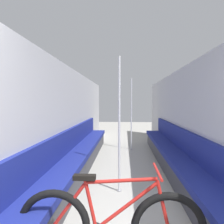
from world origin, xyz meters
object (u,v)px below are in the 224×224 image
at_px(bench_seat_row_right, 176,159).
at_px(grab_pole_near, 119,126).
at_px(grab_pole_far, 131,115).
at_px(bench_seat_row_left, 78,158).

xyz_separation_m(bench_seat_row_right, grab_pole_near, (-1.12, -0.91, 0.77)).
xyz_separation_m(grab_pole_near, grab_pole_far, (0.30, 3.17, 0.00)).
bearing_deg(bench_seat_row_left, grab_pole_near, -45.99).
height_order(bench_seat_row_right, grab_pole_near, grab_pole_near).
bearing_deg(bench_seat_row_left, grab_pole_far, 62.43).
distance_m(bench_seat_row_left, bench_seat_row_right, 2.01).
distance_m(bench_seat_row_left, grab_pole_far, 2.66).
distance_m(bench_seat_row_right, grab_pole_far, 2.52).
relative_size(bench_seat_row_left, grab_pole_near, 2.96).
height_order(bench_seat_row_left, bench_seat_row_right, same).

